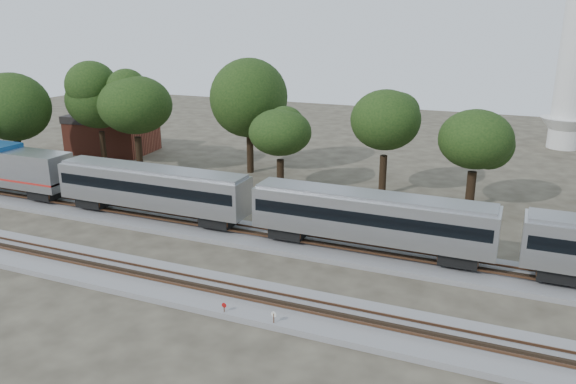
% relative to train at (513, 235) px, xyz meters
% --- Properties ---
extents(ground, '(160.00, 160.00, 0.00)m').
position_rel_train_xyz_m(ground, '(-20.57, -6.00, -3.31)').
color(ground, '#383328').
rests_on(ground, ground).
extents(track_far, '(160.00, 5.00, 0.73)m').
position_rel_train_xyz_m(track_far, '(-20.57, 0.00, -3.10)').
color(track_far, slate).
rests_on(track_far, ground).
extents(track_near, '(160.00, 5.00, 0.73)m').
position_rel_train_xyz_m(track_near, '(-20.57, -10.00, -3.10)').
color(track_near, slate).
rests_on(track_near, ground).
extents(train, '(113.63, 3.25, 4.79)m').
position_rel_train_xyz_m(train, '(0.00, 0.00, 0.00)').
color(train, '#ADAFB4').
rests_on(train, ground).
extents(switch_stand_red, '(0.32, 0.06, 0.99)m').
position_rel_train_xyz_m(switch_stand_red, '(-15.55, -12.26, -2.67)').
color(switch_stand_red, '#512D19').
rests_on(switch_stand_red, ground).
extents(switch_stand_white, '(0.36, 0.07, 1.12)m').
position_rel_train_xyz_m(switch_stand_white, '(-12.27, -12.25, -2.60)').
color(switch_stand_white, '#512D19').
rests_on(switch_stand_white, ground).
extents(switch_lever, '(0.51, 0.32, 0.30)m').
position_rel_train_xyz_m(switch_lever, '(-15.67, -11.97, -3.16)').
color(switch_lever, '#512D19').
rests_on(switch_lever, ground).
extents(brick_building, '(11.34, 8.56, 5.10)m').
position_rel_train_xyz_m(brick_building, '(-51.11, 20.85, -0.74)').
color(brick_building, brown).
rests_on(brick_building, ground).
extents(tree_0, '(7.74, 7.74, 10.92)m').
position_rel_train_xyz_m(tree_0, '(-54.37, 8.22, 4.29)').
color(tree_0, black).
rests_on(tree_0, ground).
extents(tree_1, '(8.29, 8.29, 11.68)m').
position_rel_train_xyz_m(tree_1, '(-46.61, 13.70, 4.83)').
color(tree_1, black).
rests_on(tree_1, ground).
extents(tree_2, '(8.11, 8.11, 11.43)m').
position_rel_train_xyz_m(tree_2, '(-40.85, 13.05, 4.65)').
color(tree_2, black).
rests_on(tree_2, ground).
extents(tree_3, '(8.86, 8.86, 12.50)m').
position_rel_train_xyz_m(tree_3, '(-29.18, 18.44, 5.39)').
color(tree_3, black).
rests_on(tree_3, ground).
extents(tree_4, '(6.30, 6.30, 8.88)m').
position_rel_train_xyz_m(tree_4, '(-23.00, 13.14, 2.86)').
color(tree_4, black).
rests_on(tree_4, ground).
extents(tree_5, '(7.88, 7.88, 11.11)m').
position_rel_train_xyz_m(tree_5, '(-12.77, 15.70, 4.43)').
color(tree_5, black).
rests_on(tree_5, ground).
extents(tree_6, '(6.81, 6.81, 9.60)m').
position_rel_train_xyz_m(tree_6, '(-4.10, 14.82, 3.37)').
color(tree_6, black).
rests_on(tree_6, ground).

